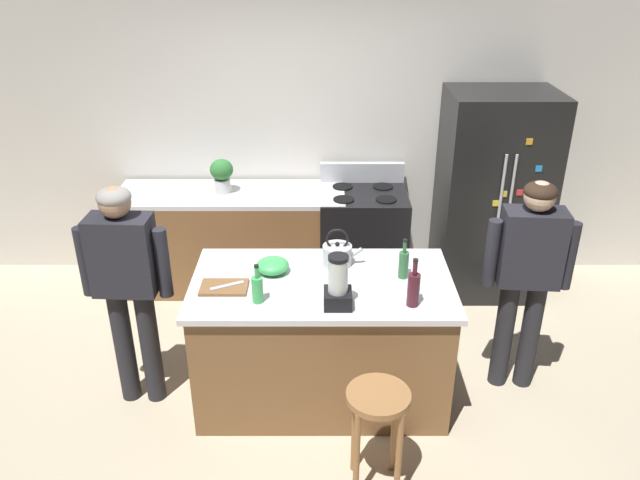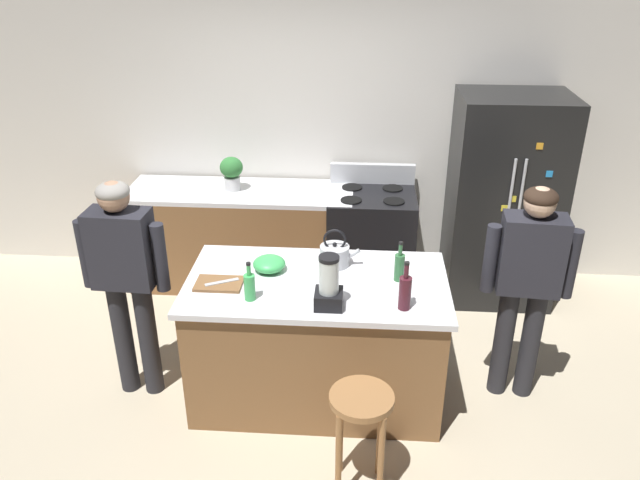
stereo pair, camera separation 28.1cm
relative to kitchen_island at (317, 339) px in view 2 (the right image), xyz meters
The scene contains 18 objects.
ground_plane 0.46m from the kitchen_island, ahead, with size 14.00×14.00×0.00m, color beige.
back_wall 2.14m from the kitchen_island, 90.00° to the left, with size 8.00×0.10×2.70m, color silver.
kitchen_island is the anchor object (origin of this frame).
back_counter_run 1.74m from the kitchen_island, 117.30° to the left, with size 2.00×0.64×0.92m.
refrigerator 2.16m from the kitchen_island, 45.26° to the left, with size 0.90×0.73×1.81m.
stove_range 1.57m from the kitchen_island, 76.39° to the left, with size 0.76×0.65×1.10m.
person_by_island_left 1.35m from the kitchen_island, behind, with size 0.59×0.24×1.59m.
person_by_sink_right 1.46m from the kitchen_island, ahead, with size 0.60×0.25×1.56m.
bar_stool 0.89m from the kitchen_island, 69.58° to the right, with size 0.36×0.36×0.69m.
potted_plant 1.88m from the kitchen_island, 119.05° to the left, with size 0.20×0.20×0.30m.
blender_appliance 0.68m from the kitchen_island, 72.23° to the right, with size 0.17×0.17×0.34m.
bottle_soda 0.72m from the kitchen_island, 147.43° to the right, with size 0.07×0.07×0.26m.
bottle_wine 0.85m from the kitchen_island, 27.79° to the right, with size 0.08×0.08×0.32m.
bottle_olive_oil 0.77m from the kitchen_island, ahead, with size 0.07×0.07×0.28m.
mixing_bowl 0.61m from the kitchen_island, 159.95° to the left, with size 0.22×0.22×0.10m, color #3FB259.
tea_kettle 0.59m from the kitchen_island, 65.32° to the left, with size 0.28×0.20×0.27m.
cutting_board 0.79m from the kitchen_island, behind, with size 0.30×0.20×0.02m, color brown.
chef_knife 0.78m from the kitchen_island, behind, with size 0.22×0.03×0.01m, color #B7BABF.
Camera 2 is at (0.27, -3.49, 2.94)m, focal length 34.85 mm.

